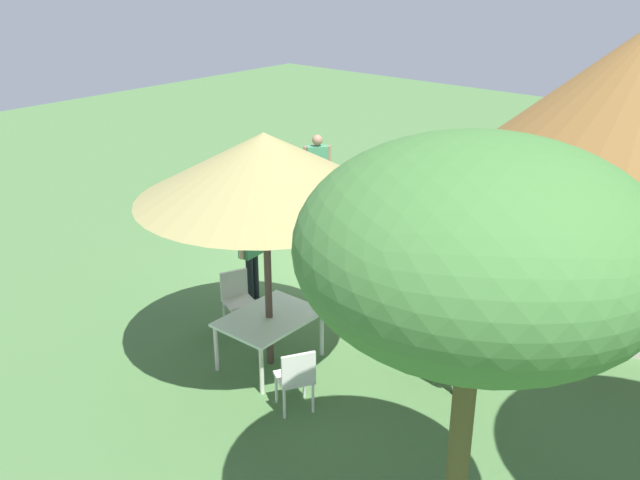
% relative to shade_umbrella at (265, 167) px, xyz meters
% --- Properties ---
extents(ground_plane, '(36.00, 36.00, 0.00)m').
position_rel_shade_umbrella_xyz_m(ground_plane, '(-3.24, -1.34, -2.91)').
color(ground_plane, '#456B3A').
extents(shade_umbrella, '(3.39, 3.39, 3.36)m').
position_rel_shade_umbrella_xyz_m(shade_umbrella, '(0.00, 0.00, 0.00)').
color(shade_umbrella, '#503A34').
rests_on(shade_umbrella, ground_plane).
extents(patio_dining_table, '(1.38, 1.01, 0.74)m').
position_rel_shade_umbrella_xyz_m(patio_dining_table, '(0.00, 0.00, -2.25)').
color(patio_dining_table, silver).
rests_on(patio_dining_table, ground_plane).
extents(patio_chair_near_lawn, '(0.56, 0.55, 0.90)m').
position_rel_shade_umbrella_xyz_m(patio_chair_near_lawn, '(-0.44, -1.14, -2.39)').
color(patio_chair_near_lawn, silver).
rests_on(patio_chair_near_lawn, ground_plane).
extents(patio_chair_west_end, '(0.59, 0.58, 0.90)m').
position_rel_shade_umbrella_xyz_m(patio_chair_west_end, '(0.61, 1.06, -2.39)').
color(patio_chair_west_end, white).
rests_on(patio_chair_west_end, ground_plane).
extents(guest_beside_umbrella, '(0.58, 0.26, 1.63)m').
position_rel_shade_umbrella_xyz_m(guest_beside_umbrella, '(-1.22, -1.60, -1.93)').
color(guest_beside_umbrella, black).
rests_on(guest_beside_umbrella, ground_plane).
extents(standing_watcher, '(0.49, 0.47, 1.73)m').
position_rel_shade_umbrella_xyz_m(standing_watcher, '(-5.32, -3.69, -1.87)').
color(standing_watcher, black).
rests_on(standing_watcher, ground_plane).
extents(striped_lounge_chair, '(0.68, 0.90, 0.60)m').
position_rel_shade_umbrella_xyz_m(striped_lounge_chair, '(-4.34, -2.04, -2.66)').
color(striped_lounge_chair, '#3C9171').
rests_on(striped_lounge_chair, ground_plane).
extents(zebra_nearest_camera, '(2.16, 1.27, 1.59)m').
position_rel_shade_umbrella_xyz_m(zebra_nearest_camera, '(-6.55, -1.74, -1.86)').
color(zebra_nearest_camera, silver).
rests_on(zebra_nearest_camera, ground_plane).
extents(zebra_by_umbrella, '(0.93, 2.27, 1.56)m').
position_rel_shade_umbrella_xyz_m(zebra_by_umbrella, '(-1.33, 1.89, -1.89)').
color(zebra_by_umbrella, silver).
rests_on(zebra_by_umbrella, ground_plane).
extents(acacia_tree_right_background, '(2.89, 2.89, 4.22)m').
position_rel_shade_umbrella_xyz_m(acacia_tree_right_background, '(1.52, 3.83, 0.42)').
color(acacia_tree_right_background, brown).
rests_on(acacia_tree_right_background, ground_plane).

